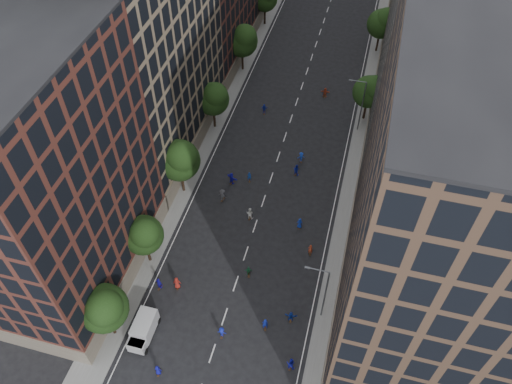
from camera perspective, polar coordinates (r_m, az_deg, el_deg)
ground at (r=77.29m, az=3.25°, el=6.06°), size 240.00×240.00×0.00m
sidewalk_left at (r=85.21m, az=-3.65°, el=10.77°), size 4.00×105.00×0.15m
sidewalk_right at (r=82.22m, az=12.68°, el=7.92°), size 4.00×105.00×0.15m
bldg_left_a at (r=54.53m, az=-23.16°, el=0.86°), size 14.00×22.00×30.00m
bldg_left_b at (r=68.68m, az=-13.43°, el=16.48°), size 14.00×26.00×34.00m
bldg_right_a at (r=46.94m, az=20.35°, el=-1.92°), size 14.00×30.00×36.00m
bldg_right_b at (r=70.46m, az=20.43°, el=15.12°), size 14.00×28.00×33.00m
tree_left_0 at (r=54.56m, az=-16.98°, el=-12.58°), size 5.20×5.20×8.83m
tree_left_1 at (r=59.32m, az=-12.70°, el=-4.76°), size 4.80×4.80×8.21m
tree_left_2 at (r=65.65m, az=-8.70°, el=3.72°), size 5.60×5.60×9.45m
tree_left_3 at (r=75.75m, az=-4.88°, el=10.67°), size 5.00×5.00×8.58m
tree_left_4 at (r=88.11m, az=-1.51°, el=17.00°), size 5.40×5.40×9.08m
tree_right_a at (r=79.11m, az=12.93°, el=11.22°), size 5.00×5.00×8.39m
tree_right_b at (r=95.88m, az=14.31°, el=18.26°), size 5.20×5.20×8.83m
streetlamp_near at (r=54.65m, az=7.72°, el=-11.20°), size 2.64×0.22×9.06m
streetlamp_far at (r=77.09m, az=11.90°, el=9.88°), size 2.64×0.22×9.06m
cargo_van at (r=57.77m, az=-12.77°, el=-15.09°), size 2.18×4.58×2.42m
skater_0 at (r=56.10m, az=-11.15°, el=-19.36°), size 0.80×0.58×1.51m
skater_1 at (r=57.16m, az=1.04°, el=-14.85°), size 0.76×0.61×1.81m
skater_2 at (r=55.35m, az=3.99°, el=-18.98°), size 0.96×0.78×1.87m
skater_3 at (r=56.98m, az=-3.93°, el=-15.71°), size 1.01×0.61×1.54m
skater_4 at (r=60.70m, az=-10.99°, el=-10.26°), size 1.17×0.78×1.84m
skater_5 at (r=57.84m, az=4.01°, el=-14.03°), size 1.47×0.61×1.54m
skater_6 at (r=60.39m, az=-9.02°, el=-10.24°), size 1.01×0.79×1.84m
skater_7 at (r=62.81m, az=6.22°, el=-6.53°), size 0.67×0.53×1.63m
skater_8 at (r=65.74m, az=-0.72°, el=-2.48°), size 0.99×0.81×1.90m
skater_9 at (r=67.95m, az=-3.86°, el=-0.38°), size 1.38×0.99×1.92m
skater_10 at (r=60.67m, az=-0.85°, el=-9.06°), size 1.01×0.63×1.61m
skater_11 at (r=70.00m, az=-2.80°, el=1.53°), size 1.81×1.20×1.87m
skater_12 at (r=65.13m, az=5.02°, el=-3.60°), size 0.81×0.54×1.64m
skater_13 at (r=70.38m, az=-0.78°, el=1.76°), size 0.67×0.56×1.58m
skater_14 at (r=71.35m, az=4.62°, el=2.53°), size 1.07×0.96×1.83m
skater_15 at (r=73.38m, az=5.17°, el=3.98°), size 1.22×0.99×1.64m
skater_16 at (r=81.28m, az=0.96°, el=9.46°), size 1.11×0.64×1.78m
skater_17 at (r=85.51m, az=7.90°, el=11.18°), size 1.58×0.55×1.68m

